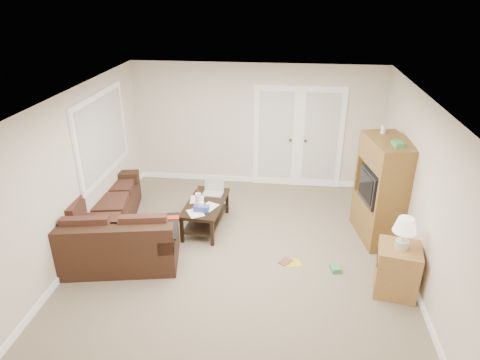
# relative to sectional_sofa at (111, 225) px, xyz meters

# --- Properties ---
(floor) EXTENTS (5.50, 5.50, 0.00)m
(floor) POSITION_rel_sectional_sofa_xyz_m (2.14, -0.15, -0.32)
(floor) COLOR gray
(floor) RESTS_ON ground
(ceiling) EXTENTS (5.00, 5.50, 0.02)m
(ceiling) POSITION_rel_sectional_sofa_xyz_m (2.14, -0.15, 2.18)
(ceiling) COLOR white
(ceiling) RESTS_ON wall_back
(wall_left) EXTENTS (0.02, 5.50, 2.50)m
(wall_left) POSITION_rel_sectional_sofa_xyz_m (-0.36, -0.15, 0.93)
(wall_left) COLOR silver
(wall_left) RESTS_ON floor
(wall_right) EXTENTS (0.02, 5.50, 2.50)m
(wall_right) POSITION_rel_sectional_sofa_xyz_m (4.64, -0.15, 0.93)
(wall_right) COLOR silver
(wall_right) RESTS_ON floor
(wall_back) EXTENTS (5.00, 0.02, 2.50)m
(wall_back) POSITION_rel_sectional_sofa_xyz_m (2.14, 2.60, 0.93)
(wall_back) COLOR silver
(wall_back) RESTS_ON floor
(wall_front) EXTENTS (5.00, 0.02, 2.50)m
(wall_front) POSITION_rel_sectional_sofa_xyz_m (2.14, -2.90, 0.93)
(wall_front) COLOR silver
(wall_front) RESTS_ON floor
(baseboards) EXTENTS (5.00, 5.50, 0.10)m
(baseboards) POSITION_rel_sectional_sofa_xyz_m (2.14, -0.15, -0.27)
(baseboards) COLOR white
(baseboards) RESTS_ON floor
(french_doors) EXTENTS (1.80, 0.05, 2.13)m
(french_doors) POSITION_rel_sectional_sofa_xyz_m (2.99, 2.57, 0.72)
(french_doors) COLOR white
(french_doors) RESTS_ON floor
(window_left) EXTENTS (0.05, 1.92, 1.42)m
(window_left) POSITION_rel_sectional_sofa_xyz_m (-0.33, 0.85, 1.23)
(window_left) COLOR white
(window_left) RESTS_ON wall_left
(sectional_sofa) EXTENTS (2.19, 2.74, 0.81)m
(sectional_sofa) POSITION_rel_sectional_sofa_xyz_m (0.00, 0.00, 0.00)
(sectional_sofa) COLOR #3A2216
(sectional_sofa) RESTS_ON floor
(coffee_table) EXTENTS (0.68, 1.23, 0.81)m
(coffee_table) POSITION_rel_sectional_sofa_xyz_m (1.44, 0.67, -0.05)
(coffee_table) COLOR black
(coffee_table) RESTS_ON floor
(tv_armoire) EXTENTS (0.77, 1.16, 1.84)m
(tv_armoire) POSITION_rel_sectional_sofa_xyz_m (4.33, 0.70, 0.55)
(tv_armoire) COLOR brown
(tv_armoire) RESTS_ON floor
(side_cabinet) EXTENTS (0.63, 0.63, 1.15)m
(side_cabinet) POSITION_rel_sectional_sofa_xyz_m (4.34, -0.73, 0.10)
(side_cabinet) COLOR #A3753B
(side_cabinet) RESTS_ON floor
(space_heater) EXTENTS (0.14, 0.12, 0.32)m
(space_heater) POSITION_rel_sectional_sofa_xyz_m (4.34, 2.30, -0.16)
(space_heater) COLOR white
(space_heater) RESTS_ON floor
(floor_magazine) EXTENTS (0.32, 0.28, 0.01)m
(floor_magazine) POSITION_rel_sectional_sofa_xyz_m (2.93, -0.25, -0.31)
(floor_magazine) COLOR gold
(floor_magazine) RESTS_ON floor
(floor_greenbox) EXTENTS (0.18, 0.21, 0.07)m
(floor_greenbox) POSITION_rel_sectional_sofa_xyz_m (3.57, -0.36, -0.28)
(floor_greenbox) COLOR #459856
(floor_greenbox) RESTS_ON floor
(floor_book) EXTENTS (0.23, 0.25, 0.02)m
(floor_book) POSITION_rel_sectional_sofa_xyz_m (2.78, -0.20, -0.31)
(floor_book) COLOR brown
(floor_book) RESTS_ON floor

